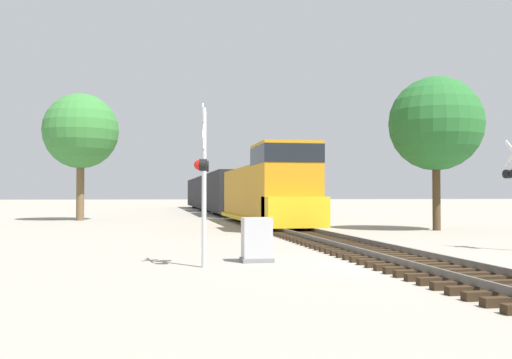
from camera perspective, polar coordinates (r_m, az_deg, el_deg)
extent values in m
plane|color=gray|center=(16.36, 14.37, -7.92)|extent=(400.00, 400.00, 0.00)
cube|color=black|center=(12.42, 23.10, -9.57)|extent=(2.60, 0.22, 0.16)
cube|color=black|center=(12.92, 21.63, -9.26)|extent=(2.60, 0.22, 0.16)
cube|color=black|center=(13.43, 20.26, -8.97)|extent=(2.60, 0.22, 0.16)
cube|color=black|center=(13.95, 19.01, -8.70)|extent=(2.60, 0.22, 0.16)
cube|color=black|center=(14.47, 17.84, -8.44)|extent=(2.60, 0.22, 0.16)
cube|color=black|center=(15.00, 16.76, -8.19)|extent=(2.60, 0.22, 0.16)
cube|color=black|center=(15.54, 15.75, -7.96)|extent=(2.60, 0.22, 0.16)
cube|color=black|center=(16.08, 14.81, -7.75)|extent=(2.60, 0.22, 0.16)
cube|color=black|center=(16.62, 13.93, -7.54)|extent=(2.60, 0.22, 0.16)
cube|color=black|center=(17.17, 13.11, -7.35)|extent=(2.60, 0.22, 0.16)
cube|color=black|center=(17.72, 12.34, -7.17)|extent=(2.60, 0.22, 0.16)
cube|color=black|center=(18.27, 11.62, -7.00)|extent=(2.60, 0.22, 0.16)
cube|color=black|center=(18.83, 10.94, -6.83)|extent=(2.60, 0.22, 0.16)
cube|color=black|center=(19.38, 10.30, -6.68)|extent=(2.60, 0.22, 0.16)
cube|color=black|center=(19.95, 9.70, -6.53)|extent=(2.60, 0.22, 0.16)
cube|color=black|center=(20.51, 9.13, -6.39)|extent=(2.60, 0.22, 0.16)
cube|color=black|center=(21.08, 8.59, -6.26)|extent=(2.60, 0.22, 0.16)
cube|color=black|center=(21.64, 8.08, -6.13)|extent=(2.60, 0.22, 0.16)
cube|color=black|center=(22.21, 7.60, -6.01)|extent=(2.60, 0.22, 0.16)
cube|color=black|center=(22.78, 7.14, -5.90)|extent=(2.60, 0.22, 0.16)
cube|color=black|center=(23.35, 6.70, -5.79)|extent=(2.60, 0.22, 0.16)
cube|color=black|center=(23.93, 6.28, -5.68)|extent=(2.60, 0.22, 0.16)
cube|color=black|center=(24.50, 5.89, -5.58)|extent=(2.60, 0.22, 0.16)
cube|color=black|center=(25.08, 5.51, -5.49)|extent=(2.60, 0.22, 0.16)
cube|color=black|center=(25.66, 5.15, -5.40)|extent=(2.60, 0.22, 0.16)
cube|color=black|center=(26.23, 4.80, -5.31)|extent=(2.60, 0.22, 0.16)
cube|color=black|center=(26.81, 4.47, -5.23)|extent=(2.60, 0.22, 0.16)
cube|color=black|center=(27.39, 4.16, -5.15)|extent=(2.60, 0.22, 0.16)
cube|color=black|center=(27.97, 3.86, -5.07)|extent=(2.60, 0.22, 0.16)
cube|color=black|center=(28.56, 3.57, -4.99)|extent=(2.60, 0.22, 0.16)
cube|color=black|center=(29.14, 3.29, -4.92)|extent=(2.60, 0.22, 0.16)
cube|color=black|center=(29.72, 3.02, -4.85)|extent=(2.60, 0.22, 0.16)
cube|color=black|center=(30.31, 2.76, -4.79)|extent=(2.60, 0.22, 0.16)
cube|color=black|center=(30.89, 2.51, -4.72)|extent=(2.60, 0.22, 0.16)
cube|color=black|center=(31.47, 2.28, -4.66)|extent=(2.60, 0.22, 0.16)
cube|color=black|center=(32.06, 2.05, -4.60)|extent=(2.60, 0.22, 0.16)
cube|color=black|center=(32.65, 1.82, -4.55)|extent=(2.60, 0.22, 0.16)
cube|color=black|center=(33.23, 1.61, -4.49)|extent=(2.60, 0.22, 0.16)
cube|color=black|center=(33.82, 1.41, -4.44)|extent=(2.60, 0.22, 0.16)
cube|color=black|center=(34.41, 1.21, -4.39)|extent=(2.60, 0.22, 0.16)
cube|color=black|center=(35.00, 1.01, -4.34)|extent=(2.60, 0.22, 0.16)
cube|color=#56514C|center=(16.05, 12.01, -7.22)|extent=(0.07, 160.00, 0.15)
cube|color=#56514C|center=(16.64, 16.63, -6.98)|extent=(0.07, 160.00, 0.15)
cube|color=#B77A14|center=(38.77, -0.09, -1.34)|extent=(2.47, 12.64, 3.21)
cube|color=#B77A14|center=(30.10, 2.82, -0.45)|extent=(2.91, 3.97, 4.12)
cube|color=black|center=(30.16, 2.82, 2.31)|extent=(2.93, 4.01, 0.91)
cube|color=gold|center=(28.18, 3.73, -3.11)|extent=(2.91, 1.81, 1.44)
cube|color=gold|center=(36.14, 0.65, -3.69)|extent=(2.96, 17.69, 0.24)
cube|color=black|center=(30.39, 2.71, -3.99)|extent=(1.58, 2.20, 1.00)
cube|color=black|center=(41.91, -0.84, -3.28)|extent=(1.58, 2.20, 1.00)
cube|color=black|center=(52.89, -2.76, -1.18)|extent=(2.76, 12.06, 3.53)
cube|color=black|center=(49.02, -2.18, -3.06)|extent=(1.58, 2.20, 0.90)
cube|color=black|center=(56.79, -3.27, -2.84)|extent=(1.58, 2.20, 0.90)
cube|color=black|center=(66.78, -4.29, -1.23)|extent=(2.76, 12.06, 3.53)
cube|color=black|center=(62.90, -3.93, -2.70)|extent=(1.58, 2.20, 0.90)
cube|color=black|center=(70.70, -4.61, -2.55)|extent=(1.58, 2.20, 0.90)
cube|color=black|center=(80.70, -5.28, -1.26)|extent=(2.76, 12.06, 3.53)
cube|color=black|center=(76.81, -5.04, -2.46)|extent=(1.58, 2.20, 0.90)
cube|color=black|center=(84.62, -5.51, -2.36)|extent=(1.58, 2.20, 0.90)
cylinder|color=#B7B7BC|center=(15.36, -4.97, -0.95)|extent=(0.12, 0.12, 3.98)
cube|color=white|center=(15.47, -4.96, 5.33)|extent=(0.18, 0.92, 0.93)
cube|color=white|center=(15.47, -4.96, 5.33)|extent=(0.18, 0.92, 0.93)
cube|color=black|center=(15.38, -4.97, 1.32)|extent=(0.20, 0.86, 0.06)
cylinder|color=black|center=(15.73, -4.87, 1.26)|extent=(0.23, 0.32, 0.30)
sphere|color=red|center=(15.74, -5.24, 1.26)|extent=(0.26, 0.26, 0.26)
cylinder|color=black|center=(15.03, -5.06, 1.39)|extent=(0.23, 0.32, 0.30)
sphere|color=red|center=(15.04, -5.44, 1.39)|extent=(0.26, 0.26, 0.26)
cube|color=white|center=(15.41, -4.96, 3.30)|extent=(0.08, 0.32, 0.20)
cylinder|color=black|center=(21.98, 22.82, 0.49)|extent=(0.22, 0.32, 0.30)
sphere|color=red|center=(22.04, 23.01, 0.48)|extent=(0.26, 0.26, 0.26)
cube|color=slate|center=(16.62, 0.07, -7.65)|extent=(0.87, 0.69, 0.12)
cube|color=#ADADB2|center=(16.57, 0.07, -5.55)|extent=(0.79, 0.62, 1.10)
cylinder|color=#473521|center=(32.24, 16.81, -1.06)|extent=(0.41, 0.41, 4.06)
sphere|color=#236028|center=(32.45, 16.76, 5.12)|extent=(4.87, 4.87, 4.87)
cylinder|color=brown|center=(44.29, -16.39, -0.68)|extent=(0.55, 0.55, 4.77)
sphere|color=#337533|center=(44.52, -16.36, 4.46)|extent=(5.34, 5.34, 5.34)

